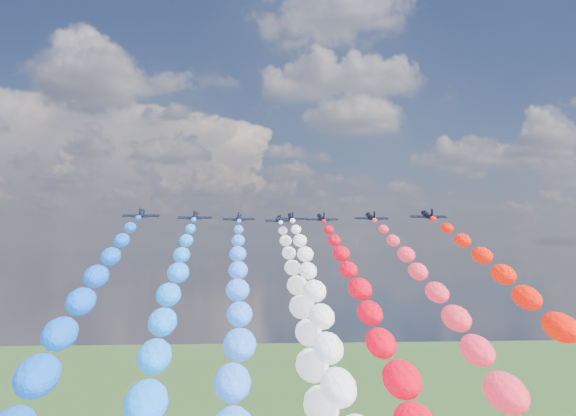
{
  "coord_description": "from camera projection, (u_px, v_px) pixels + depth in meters",
  "views": [
    {
      "loc": [
        -10.95,
        -154.17,
        82.41
      ],
      "look_at": [
        0.0,
        4.0,
        90.38
      ],
      "focal_mm": 42.22,
      "sensor_mm": 36.0,
      "label": 1
    }
  ],
  "objects": [
    {
      "name": "jet_7",
      "position": [
        427.0,
        215.0,
        151.15
      ],
      "size": [
        7.95,
        10.84,
        4.41
      ],
      "primitive_type": null,
      "rotation": [
        0.21,
        0.0,
        -0.01
      ],
      "color": "black"
    },
    {
      "name": "trail_6",
      "position": [
        466.0,
        350.0,
        92.89
      ],
      "size": [
        5.61,
        132.44,
        45.48
      ],
      "primitive_type": null,
      "color": "#F3253C"
    },
    {
      "name": "jet_2",
      "position": [
        239.0,
        218.0,
        166.98
      ],
      "size": [
        8.21,
        11.02,
        4.41
      ],
      "primitive_type": null,
      "rotation": [
        0.21,
        0.0,
        -0.04
      ],
      "color": "black"
    },
    {
      "name": "trail_1",
      "position": [
        159.0,
        356.0,
        88.45
      ],
      "size": [
        5.61,
        132.44,
        45.48
      ],
      "primitive_type": null,
      "color": "#1271FC"
    },
    {
      "name": "trail_4",
      "position": [
        303.0,
        333.0,
        110.64
      ],
      "size": [
        5.61,
        132.44,
        45.48
      ],
      "primitive_type": null,
      "color": "white"
    },
    {
      "name": "jet_1",
      "position": [
        195.0,
        216.0,
        157.02
      ],
      "size": [
        7.92,
        10.81,
        4.41
      ],
      "primitive_type": null,
      "rotation": [
        0.21,
        0.0,
        -0.01
      ],
      "color": "black"
    },
    {
      "name": "trail_0",
      "position": [
        51.0,
        373.0,
        76.53
      ],
      "size": [
        5.61,
        132.44,
        45.48
      ],
      "primitive_type": null,
      "color": "blue"
    },
    {
      "name": "trail_3",
      "position": [
        327.0,
        347.0,
        95.95
      ],
      "size": [
        5.61,
        132.44,
        45.48
      ],
      "primitive_type": null,
      "color": "white"
    },
    {
      "name": "jet_3",
      "position": [
        291.0,
        217.0,
        164.52
      ],
      "size": [
        8.06,
        10.92,
        4.41
      ],
      "primitive_type": null,
      "rotation": [
        0.21,
        0.0,
        0.02
      ],
      "color": "black"
    },
    {
      "name": "trail_5",
      "position": [
        376.0,
        342.0,
        100.36
      ],
      "size": [
        5.61,
        132.44,
        45.48
      ],
      "primitive_type": null,
      "color": "red"
    },
    {
      "name": "trail_2",
      "position": [
        237.0,
        344.0,
        98.41
      ],
      "size": [
        5.61,
        132.44,
        45.48
      ],
      "primitive_type": null,
      "color": "#2A6FFF"
    },
    {
      "name": "jet_0",
      "position": [
        141.0,
        214.0,
        145.1
      ],
      "size": [
        8.49,
        11.22,
        4.41
      ],
      "primitive_type": null,
      "rotation": [
        0.21,
        0.0,
        0.06
      ],
      "color": "black"
    },
    {
      "name": "jet_5",
      "position": [
        321.0,
        218.0,
        168.92
      ],
      "size": [
        8.29,
        11.08,
        4.41
      ],
      "primitive_type": null,
      "rotation": [
        0.21,
        0.0,
        0.04
      ],
      "color": "black"
    },
    {
      "name": "jet_4",
      "position": [
        280.0,
        219.0,
        179.21
      ],
      "size": [
        8.05,
        10.91,
        4.41
      ],
      "primitive_type": null,
      "rotation": [
        0.21,
        0.0,
        -0.02
      ],
      "color": "black"
    },
    {
      "name": "jet_6",
      "position": [
        371.0,
        217.0,
        161.45
      ],
      "size": [
        8.11,
        10.95,
        4.41
      ],
      "primitive_type": null,
      "rotation": [
        0.21,
        0.0,
        0.03
      ],
      "color": "black"
    }
  ]
}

